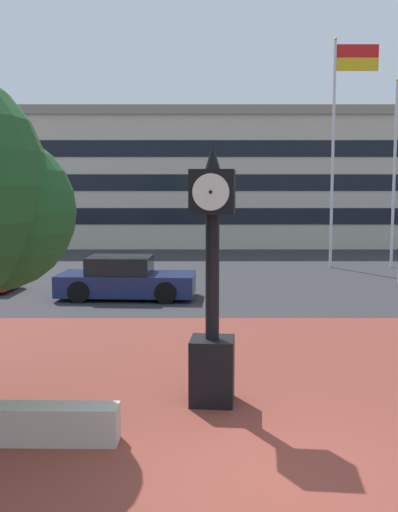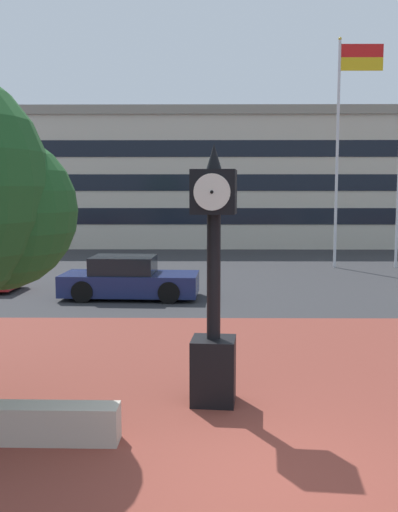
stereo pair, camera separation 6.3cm
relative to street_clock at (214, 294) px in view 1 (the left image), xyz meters
The scene contains 6 objects.
ground_plane 3.05m from the street_clock, 74.28° to the right, with size 200.00×200.00×0.00m, color #2D2D30.
plaza_brick_paving 1.84m from the street_clock, 12.86° to the right, with size 44.00×12.56×0.01m, color brown.
street_clock is the anchor object (origin of this frame).
car_street_near 9.40m from the street_clock, 105.21° to the left, with size 4.19×2.03×1.28m.
flagpole_primary 17.74m from the street_clock, 70.99° to the left, with size 1.86×0.14×9.51m.
civic_building 31.14m from the street_clock, 82.79° to the left, with size 30.51×13.87×7.87m.
Camera 1 is at (-0.89, -6.53, 3.28)m, focal length 41.94 mm.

